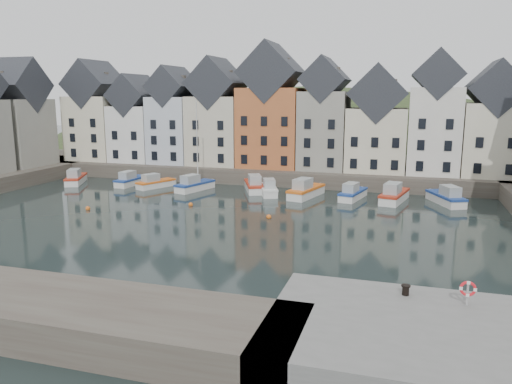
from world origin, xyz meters
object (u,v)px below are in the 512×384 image
at_px(boat_d, 194,185).
at_px(mooring_bollard, 406,289).
at_px(life_ring_post, 468,289).
at_px(boat_a, 76,179).

relative_size(boat_d, mooring_bollard, 21.20).
height_order(mooring_bollard, life_ring_post, life_ring_post).
distance_m(boat_a, boat_d, 18.12).
bearing_deg(mooring_bollard, boat_a, 143.62).
height_order(boat_a, mooring_bollard, mooring_bollard).
bearing_deg(life_ring_post, boat_a, 144.94).
height_order(boat_d, life_ring_post, boat_d).
relative_size(boat_a, mooring_bollard, 11.59).
bearing_deg(boat_d, mooring_bollard, -34.18).
height_order(boat_a, life_ring_post, life_ring_post).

